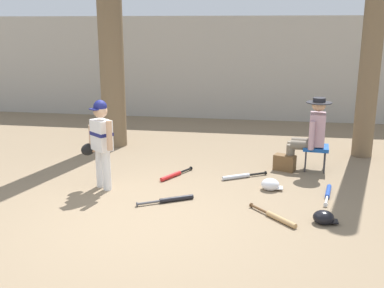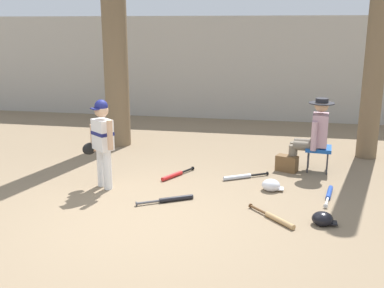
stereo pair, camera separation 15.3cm
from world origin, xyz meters
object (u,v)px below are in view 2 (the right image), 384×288
at_px(batting_helmet_black, 323,219).
at_px(handbag_beside_stool, 287,163).
at_px(bat_aluminum_silver, 241,177).
at_px(bat_black_composite, 172,199).
at_px(bat_blue_youth, 329,194).
at_px(bat_red_barrel, 175,175).
at_px(young_ballplayer, 102,138).
at_px(folding_stool, 318,149).
at_px(batting_helmet_white, 271,185).
at_px(tree_behind_spectator, 379,20).
at_px(bat_wood_tan, 276,219).
at_px(seated_spectator, 313,132).

bearing_deg(batting_helmet_black, handbag_beside_stool, 101.45).
height_order(bat_aluminum_silver, batting_helmet_black, batting_helmet_black).
bearing_deg(bat_black_composite, bat_blue_youth, 16.03).
relative_size(handbag_beside_stool, bat_red_barrel, 0.50).
relative_size(young_ballplayer, batting_helmet_black, 4.37).
bearing_deg(batting_helmet_black, folding_stool, 87.77).
xyz_separation_m(young_ballplayer, bat_black_composite, (1.11, -0.36, -0.71)).
relative_size(bat_red_barrel, batting_helmet_white, 2.17).
height_order(young_ballplayer, bat_aluminum_silver, young_ballplayer).
height_order(tree_behind_spectator, batting_helmet_black, tree_behind_spectator).
height_order(young_ballplayer, bat_black_composite, young_ballplayer).
relative_size(bat_aluminum_silver, batting_helmet_white, 2.19).
distance_m(handbag_beside_stool, bat_red_barrel, 1.85).
distance_m(bat_black_composite, bat_blue_youth, 2.20).
height_order(bat_blue_youth, bat_red_barrel, same).
xyz_separation_m(tree_behind_spectator, handbag_beside_stool, (-1.42, -1.12, -2.26)).
xyz_separation_m(handbag_beside_stool, bat_aluminum_silver, (-0.70, -0.53, -0.10)).
xyz_separation_m(bat_wood_tan, bat_aluminum_silver, (-0.56, 1.50, -0.00)).
height_order(bat_blue_youth, batting_helmet_black, batting_helmet_black).
bearing_deg(batting_helmet_black, bat_black_composite, 169.14).
relative_size(handbag_beside_stool, bat_black_composite, 0.47).
relative_size(folding_stool, seated_spectator, 0.36).
bearing_deg(bat_black_composite, bat_wood_tan, -15.21).
distance_m(tree_behind_spectator, young_ballplayer, 5.00).
distance_m(bat_black_composite, bat_red_barrel, 1.02).
bearing_deg(bat_blue_youth, folding_stool, 94.13).
bearing_deg(bat_wood_tan, bat_blue_youth, 54.16).
bearing_deg(bat_black_composite, folding_stool, 40.85).
height_order(bat_wood_tan, bat_blue_youth, same).
relative_size(tree_behind_spectator, bat_red_barrel, 7.79).
bearing_deg(bat_aluminum_silver, handbag_beside_stool, 37.06).
relative_size(folding_stool, batting_helmet_black, 1.46).
height_order(seated_spectator, bat_aluminum_silver, seated_spectator).
distance_m(bat_red_barrel, batting_helmet_white, 1.54).
distance_m(bat_red_barrel, batting_helmet_black, 2.54).
bearing_deg(batting_helmet_white, handbag_beside_stool, 76.76).
bearing_deg(batting_helmet_black, bat_wood_tan, -179.27).
bearing_deg(young_ballplayer, folding_stool, 23.99).
bearing_deg(young_ballplayer, batting_helmet_white, 7.87).
distance_m(handbag_beside_stool, batting_helmet_black, 2.06).
bearing_deg(bat_black_composite, seated_spectator, 42.42).
height_order(handbag_beside_stool, batting_helmet_white, handbag_beside_stool).
bearing_deg(bat_blue_youth, bat_aluminum_silver, 158.05).
height_order(tree_behind_spectator, bat_wood_tan, tree_behind_spectator).
distance_m(folding_stool, batting_helmet_white, 1.31).
distance_m(young_ballplayer, batting_helmet_white, 2.53).
xyz_separation_m(young_ballplayer, handbag_beside_stool, (2.65, 1.29, -0.61)).
bearing_deg(bat_blue_youth, tree_behind_spectator, 68.76).
distance_m(folding_stool, bat_wood_tan, 2.25).
bearing_deg(bat_blue_youth, bat_red_barrel, 170.26).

